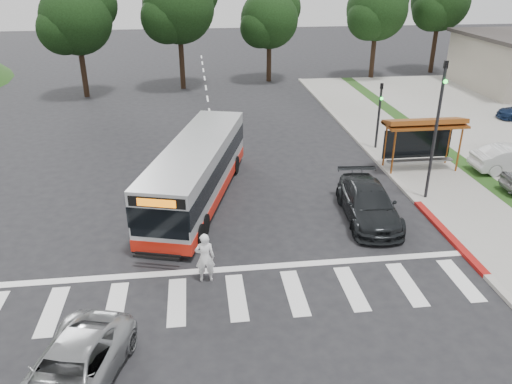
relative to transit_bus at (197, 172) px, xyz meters
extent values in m
plane|color=black|center=(1.12, -2.79, -1.40)|extent=(140.00, 140.00, 0.00)
cube|color=gray|center=(12.12, 5.21, -1.34)|extent=(4.00, 40.00, 0.12)
cube|color=#9E9991|center=(10.12, 5.21, -1.33)|extent=(0.30, 40.00, 0.15)
cube|color=maroon|center=(10.12, -4.79, -1.33)|extent=(0.32, 6.00, 0.15)
cube|color=silver|center=(1.12, -7.79, -1.40)|extent=(18.00, 2.60, 0.01)
cylinder|color=brown|center=(10.12, 1.61, -0.13)|extent=(0.10, 0.10, 2.30)
cylinder|color=brown|center=(13.72, 1.61, -0.13)|extent=(0.10, 0.10, 2.30)
cylinder|color=brown|center=(10.12, 2.81, -0.13)|extent=(0.10, 0.10, 2.30)
cylinder|color=brown|center=(13.72, 2.81, -0.13)|extent=(0.10, 0.10, 2.30)
cube|color=brown|center=(11.92, 2.21, 1.17)|extent=(4.20, 1.60, 0.12)
cube|color=brown|center=(11.92, 2.26, 1.32)|extent=(4.20, 1.32, 0.51)
cube|color=black|center=(11.92, 2.81, -0.08)|extent=(3.80, 0.06, 1.60)
cube|color=gray|center=(11.92, 2.21, -0.83)|extent=(3.60, 0.40, 0.08)
cylinder|color=black|center=(10.72, -1.29, 1.85)|extent=(0.14, 0.14, 6.50)
imported|color=black|center=(10.72, -1.29, 4.60)|extent=(0.16, 0.20, 1.00)
sphere|color=#19E533|center=(10.72, -1.47, 4.25)|extent=(0.18, 0.18, 0.18)
cylinder|color=black|center=(10.72, 5.71, 0.60)|extent=(0.14, 0.14, 4.00)
imported|color=black|center=(10.72, 5.71, 2.10)|extent=(0.16, 0.20, 1.00)
sphere|color=#19E533|center=(10.72, 5.53, 1.75)|extent=(0.18, 0.18, 0.18)
cylinder|color=black|center=(17.12, 25.21, 0.90)|extent=(0.44, 0.44, 4.40)
sphere|color=black|center=(17.12, 25.21, 4.90)|extent=(5.60, 5.60, 5.60)
sphere|color=black|center=(16.14, 24.51, 4.20)|extent=(3.92, 3.92, 3.92)
cylinder|color=black|center=(24.12, 27.21, 1.02)|extent=(0.44, 0.44, 4.84)
sphere|color=black|center=(24.12, 27.21, 5.42)|extent=(5.60, 5.60, 5.60)
sphere|color=black|center=(23.14, 26.51, 4.65)|extent=(3.92, 3.92, 3.92)
cylinder|color=black|center=(-0.88, 23.21, 1.02)|extent=(0.44, 0.44, 4.84)
sphere|color=black|center=(-0.88, 23.21, 5.42)|extent=(6.00, 6.00, 6.00)
sphere|color=black|center=(-1.93, 22.46, 4.65)|extent=(4.20, 4.20, 4.20)
cylinder|color=black|center=(7.12, 25.21, 0.58)|extent=(0.44, 0.44, 3.96)
sphere|color=black|center=(7.12, 25.21, 4.18)|extent=(5.20, 5.20, 5.20)
sphere|color=black|center=(8.16, 25.99, 5.08)|extent=(3.90, 3.90, 3.90)
sphere|color=black|center=(6.21, 24.56, 3.55)|extent=(3.64, 3.64, 3.64)
cylinder|color=black|center=(-8.88, 21.21, 0.80)|extent=(0.44, 0.44, 4.40)
sphere|color=black|center=(-8.88, 21.21, 4.80)|extent=(5.60, 5.60, 5.60)
sphere|color=black|center=(-7.76, 22.05, 5.80)|extent=(4.20, 4.20, 4.20)
sphere|color=black|center=(-9.86, 20.51, 4.10)|extent=(3.92, 3.92, 3.92)
imported|color=white|center=(0.13, -6.67, -0.46)|extent=(0.69, 0.46, 1.88)
imported|color=black|center=(7.32, -2.85, -0.65)|extent=(2.52, 5.36, 1.51)
imported|color=#95989A|center=(-3.51, -11.31, -0.76)|extent=(3.26, 5.03, 1.29)
imported|color=silver|center=(16.62, 1.26, -0.61)|extent=(4.26, 1.55, 1.39)
camera|label=1|loc=(0.06, -21.55, 8.90)|focal=35.00mm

